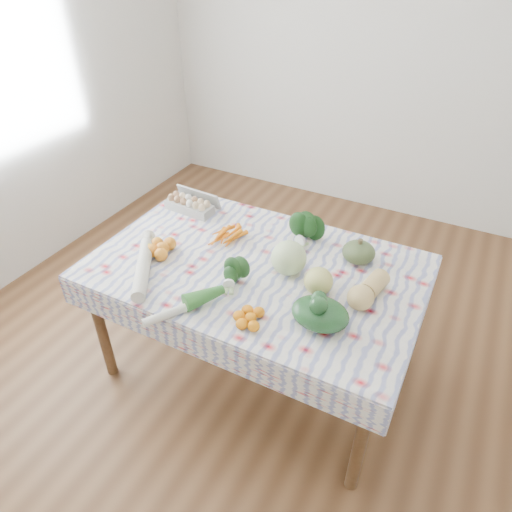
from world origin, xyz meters
TOP-DOWN VIEW (x-y plane):
  - ground at (0.00, 0.00)m, footprint 4.50×4.50m
  - wall_back at (0.00, 2.25)m, footprint 4.00×0.04m
  - dining_table at (0.00, 0.00)m, footprint 1.60×1.00m
  - tablecloth at (0.00, 0.00)m, footprint 1.66×1.06m
  - egg_carton at (-0.61, 0.30)m, footprint 0.31×0.14m
  - carrot_bunch at (-0.24, 0.13)m, footprint 0.24×0.23m
  - kale_bunch at (0.15, 0.30)m, footprint 0.20×0.19m
  - kabocha_squash at (0.45, 0.28)m, footprint 0.22×0.22m
  - cabbage at (0.17, 0.02)m, footprint 0.18×0.18m
  - butternut_squash at (0.58, 0.01)m, footprint 0.17×0.28m
  - orange_cluster at (-0.48, -0.14)m, footprint 0.26×0.26m
  - broccoli at (-0.04, -0.19)m, footprint 0.19×0.19m
  - mandarin_cluster at (0.17, -0.38)m, footprint 0.21×0.21m
  - grapefruit at (0.36, -0.05)m, footprint 0.17×0.17m
  - spinach_bag at (0.44, -0.24)m, footprint 0.29×0.25m
  - daikon at (-0.46, -0.32)m, footprint 0.32×0.44m
  - leek at (-0.13, -0.46)m, footprint 0.23×0.35m

SIDE VIEW (x-z plane):
  - ground at x=0.00m, z-range 0.00..0.00m
  - dining_table at x=0.00m, z-range 0.30..1.05m
  - tablecloth at x=0.00m, z-range 0.75..0.76m
  - carrot_bunch at x=-0.24m, z-range 0.76..0.80m
  - leek at x=-0.13m, z-range 0.76..0.80m
  - mandarin_cluster at x=0.17m, z-range 0.76..0.82m
  - daikon at x=-0.46m, z-range 0.76..0.83m
  - orange_cluster at x=-0.48m, z-range 0.76..0.84m
  - egg_carton at x=-0.61m, z-range 0.76..0.84m
  - broccoli at x=-0.04m, z-range 0.76..0.86m
  - kabocha_squash at x=0.45m, z-range 0.76..0.87m
  - spinach_bag at x=0.44m, z-range 0.76..0.87m
  - butternut_squash at x=0.58m, z-range 0.76..0.88m
  - grapefruit at x=0.36m, z-range 0.76..0.90m
  - kale_bunch at x=0.15m, z-range 0.76..0.91m
  - cabbage at x=0.17m, z-range 0.76..0.94m
  - wall_back at x=0.00m, z-range 0.00..2.80m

